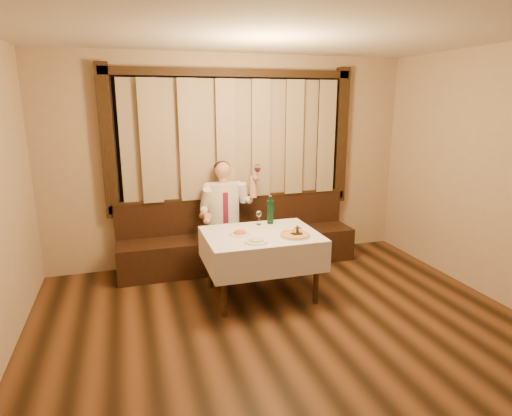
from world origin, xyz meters
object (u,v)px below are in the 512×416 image
object	(u,v)px
cruet_caddy	(297,233)
pizza	(295,235)
banquette	(238,243)
pasta_red	(240,231)
dining_table	(261,242)
pasta_cream	(256,239)
seated_man	(225,208)
green_bottle	(270,212)

from	to	relation	value
cruet_caddy	pizza	bearing A→B (deg)	171.60
banquette	pasta_red	size ratio (longest dim) A/B	13.50
dining_table	pasta_cream	xyz separation A→B (m)	(-0.14, -0.28, 0.14)
pasta_cream	cruet_caddy	xyz separation A→B (m)	(0.49, 0.06, 0.01)
dining_table	pasta_red	bearing A→B (deg)	172.46
dining_table	seated_man	world-z (taller)	seated_man
pasta_red	cruet_caddy	size ratio (longest dim) A/B	2.05
pasta_red	seated_man	bearing A→B (deg)	87.22
dining_table	green_bottle	size ratio (longest dim) A/B	3.62
dining_table	green_bottle	bearing A→B (deg)	56.56
pasta_red	pasta_cream	size ratio (longest dim) A/B	0.93
seated_man	dining_table	bearing A→B (deg)	-78.12
pasta_cream	seated_man	distance (m)	1.21
pasta_cream	pasta_red	bearing A→B (deg)	107.13
pasta_red	cruet_caddy	xyz separation A→B (m)	(0.59, -0.25, 0.01)
banquette	seated_man	bearing A→B (deg)	-155.37
dining_table	banquette	bearing A→B (deg)	90.00
dining_table	pasta_cream	distance (m)	0.34
dining_table	pasta_cream	bearing A→B (deg)	-117.62
banquette	dining_table	bearing A→B (deg)	-90.00
dining_table	pasta_cream	world-z (taller)	pasta_cream
pasta_red	pasta_cream	world-z (taller)	pasta_cream
green_bottle	cruet_caddy	distance (m)	0.58
banquette	pasta_red	xyz separation A→B (m)	(-0.24, -0.99, 0.48)
pasta_cream	dining_table	bearing A→B (deg)	62.38
seated_man	green_bottle	bearing A→B (deg)	-54.82
pasta_red	cruet_caddy	world-z (taller)	cruet_caddy
green_bottle	seated_man	distance (m)	0.73
pasta_red	seated_man	size ratio (longest dim) A/B	0.16
green_bottle	seated_man	xyz separation A→B (m)	(-0.42, 0.60, -0.07)
pasta_cream	seated_man	bearing A→B (deg)	92.43
pizza	seated_man	size ratio (longest dim) A/B	0.24
banquette	pizza	bearing A→B (deg)	-75.49
cruet_caddy	seated_man	world-z (taller)	seated_man
seated_man	banquette	bearing A→B (deg)	24.63
dining_table	cruet_caddy	bearing A→B (deg)	-32.14
pasta_red	pasta_cream	bearing A→B (deg)	-72.87
cruet_caddy	seated_man	xyz separation A→B (m)	(-0.54, 1.15, 0.04)
cruet_caddy	dining_table	bearing A→B (deg)	152.12
banquette	cruet_caddy	world-z (taller)	banquette
dining_table	cruet_caddy	world-z (taller)	cruet_caddy
pizza	seated_man	bearing A→B (deg)	114.26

